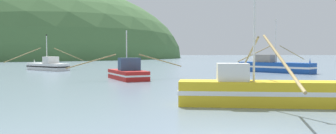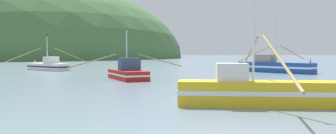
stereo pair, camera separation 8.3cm
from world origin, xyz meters
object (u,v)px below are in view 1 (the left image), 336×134
object	(u,v)px
fishing_boat_yellow	(258,91)
fishing_boat_white	(48,66)
fishing_boat_red	(128,73)
fishing_boat_blue	(274,66)

from	to	relation	value
fishing_boat_yellow	fishing_boat_white	distance (m)	43.29
fishing_boat_yellow	fishing_boat_white	xyz separation A→B (m)	(-22.41, 37.03, -0.09)
fishing_boat_red	fishing_boat_white	size ratio (longest dim) A/B	1.11
fishing_boat_red	fishing_boat_white	distance (m)	23.43
fishing_boat_yellow	fishing_boat_red	bearing A→B (deg)	122.40
fishing_boat_blue	fishing_boat_white	size ratio (longest dim) A/B	1.31
fishing_boat_blue	fishing_boat_yellow	bearing A→B (deg)	-62.97
fishing_boat_red	fishing_boat_blue	world-z (taller)	fishing_boat_blue
fishing_boat_blue	fishing_boat_yellow	distance (m)	32.22
fishing_boat_white	fishing_boat_red	bearing A→B (deg)	167.39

